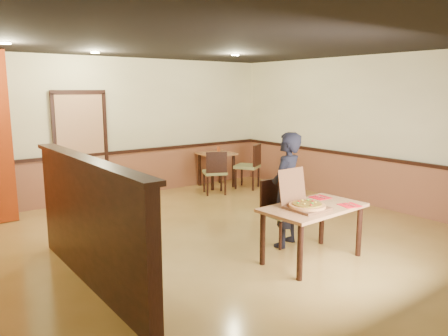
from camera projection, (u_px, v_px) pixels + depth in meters
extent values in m
plane|color=tan|center=(223.00, 242.00, 6.29)|extent=(7.00, 7.00, 0.00)
plane|color=black|center=(223.00, 41.00, 5.79)|extent=(7.00, 7.00, 0.00)
plane|color=#FEF7C7|center=(119.00, 128.00, 8.78)|extent=(7.00, 0.00, 7.00)
plane|color=#FEF7C7|center=(373.00, 131.00, 8.12)|extent=(0.00, 7.00, 7.00)
cube|color=#94563B|center=(121.00, 175.00, 8.93)|extent=(7.00, 0.04, 0.90)
cube|color=black|center=(121.00, 152.00, 8.83)|extent=(7.00, 0.06, 0.06)
cube|color=#94563B|center=(369.00, 181.00, 8.27)|extent=(0.04, 7.00, 0.90)
cube|color=black|center=(370.00, 157.00, 8.17)|extent=(0.06, 7.00, 0.06)
cube|color=tan|center=(81.00, 149.00, 8.34)|extent=(0.90, 0.06, 2.10)
cube|color=black|center=(90.00, 224.00, 4.82)|extent=(0.14, 3.00, 1.40)
cube|color=black|center=(86.00, 160.00, 4.69)|extent=(0.20, 3.10, 0.05)
cylinder|color=beige|center=(5.00, 43.00, 5.84)|extent=(0.14, 0.14, 0.02)
cylinder|color=beige|center=(95.00, 52.00, 7.28)|extent=(0.14, 0.14, 0.02)
cylinder|color=beige|center=(235.00, 55.00, 7.80)|extent=(0.14, 0.14, 0.02)
cube|color=#BD7F4F|center=(313.00, 208.00, 5.51)|extent=(1.37, 0.83, 0.04)
cylinder|color=black|center=(300.00, 252.00, 4.98)|extent=(0.07, 0.07, 0.68)
cylinder|color=black|center=(263.00, 239.00, 5.44)|extent=(0.07, 0.07, 0.68)
cylinder|color=black|center=(359.00, 231.00, 5.72)|extent=(0.07, 0.07, 0.68)
cylinder|color=black|center=(322.00, 221.00, 6.18)|extent=(0.07, 0.07, 0.68)
cube|color=olive|center=(281.00, 213.00, 6.16)|extent=(0.46, 0.46, 0.06)
cube|color=black|center=(272.00, 194.00, 6.28)|extent=(0.43, 0.05, 0.43)
cylinder|color=black|center=(280.00, 236.00, 5.95)|extent=(0.04, 0.04, 0.39)
cylinder|color=black|center=(263.00, 229.00, 6.25)|extent=(0.04, 0.04, 0.39)
cylinder|color=black|center=(300.00, 231.00, 6.17)|extent=(0.04, 0.04, 0.39)
cylinder|color=black|center=(281.00, 225.00, 6.46)|extent=(0.04, 0.04, 0.39)
cube|color=olive|center=(215.00, 172.00, 9.15)|extent=(0.60, 0.60, 0.06)
cube|color=black|center=(217.00, 162.00, 8.91)|extent=(0.41, 0.21, 0.43)
cylinder|color=black|center=(221.00, 182.00, 9.42)|extent=(0.04, 0.04, 0.39)
cylinder|color=black|center=(225.00, 186.00, 9.06)|extent=(0.04, 0.04, 0.39)
cylinder|color=black|center=(204.00, 183.00, 9.33)|extent=(0.04, 0.04, 0.39)
cylinder|color=black|center=(208.00, 187.00, 8.97)|extent=(0.04, 0.04, 0.39)
cube|color=olive|center=(247.00, 166.00, 9.68)|extent=(0.67, 0.67, 0.06)
cube|color=black|center=(257.00, 155.00, 9.55)|extent=(0.42, 0.28, 0.47)
cylinder|color=black|center=(242.00, 176.00, 9.99)|extent=(0.05, 0.05, 0.42)
cylinder|color=black|center=(259.00, 177.00, 9.84)|extent=(0.05, 0.05, 0.42)
cylinder|color=black|center=(236.00, 180.00, 9.62)|extent=(0.05, 0.05, 0.42)
cylinder|color=black|center=(253.00, 181.00, 9.47)|extent=(0.05, 0.05, 0.42)
cube|color=#BD7F4F|center=(216.00, 154.00, 9.80)|extent=(0.76, 0.76, 0.04)
cylinder|color=black|center=(212.00, 174.00, 9.49)|extent=(0.07, 0.07, 0.73)
cylinder|color=black|center=(200.00, 170.00, 9.94)|extent=(0.07, 0.07, 0.73)
cylinder|color=black|center=(233.00, 171.00, 9.79)|extent=(0.07, 0.07, 0.73)
cylinder|color=black|center=(220.00, 167.00, 10.24)|extent=(0.07, 0.07, 0.73)
imported|color=black|center=(286.00, 190.00, 6.04)|extent=(0.69, 0.58, 1.60)
cube|color=brown|center=(307.00, 208.00, 5.36)|extent=(0.44, 0.44, 0.03)
cube|color=brown|center=(292.00, 186.00, 5.52)|extent=(0.44, 0.08, 0.44)
cylinder|color=#C68648|center=(307.00, 206.00, 5.35)|extent=(0.56, 0.56, 0.03)
cube|color=red|center=(350.00, 205.00, 5.54)|extent=(0.28, 0.28, 0.01)
cylinder|color=white|center=(348.00, 205.00, 5.52)|extent=(0.06, 0.20, 0.01)
cube|color=white|center=(351.00, 205.00, 5.56)|extent=(0.07, 0.21, 0.00)
cube|color=red|center=(320.00, 197.00, 5.94)|extent=(0.24, 0.24, 0.01)
cylinder|color=white|center=(319.00, 197.00, 5.92)|extent=(0.02, 0.20, 0.01)
cube|color=white|center=(322.00, 197.00, 5.96)|extent=(0.03, 0.21, 0.00)
cylinder|color=#99421B|center=(219.00, 150.00, 9.65)|extent=(0.07, 0.07, 0.17)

